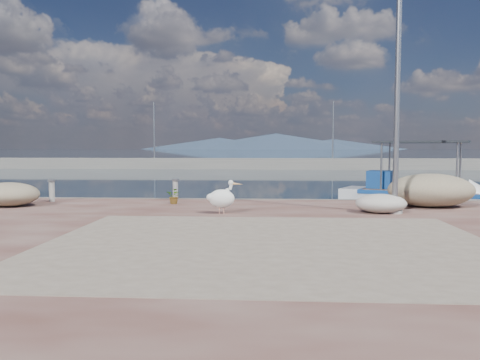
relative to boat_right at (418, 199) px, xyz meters
name	(u,v)px	position (x,y,z in m)	size (l,w,h in m)	color
ground	(231,239)	(-7.27, -7.70, -0.25)	(1400.00, 1400.00, 0.00)	#162635
quay	(196,305)	(-7.27, -13.70, 0.00)	(44.00, 22.00, 0.50)	#4E2821
quay_patch	(269,243)	(-6.27, -10.70, 0.26)	(9.00, 7.00, 0.01)	gray
breakwater	(260,164)	(-7.27, 32.30, 0.36)	(120.00, 2.20, 7.50)	gray
mountains	(272,142)	(-2.87, 642.30, 9.26)	(370.00, 280.00, 22.00)	#28384C
boat_right	(418,199)	(0.00, 0.00, 0.00)	(6.83, 4.77, 3.15)	white
pelican	(222,198)	(-7.62, -6.55, 0.72)	(1.01, 0.52, 0.98)	tan
lamp_post	(397,100)	(-2.60, -6.13, 3.55)	(0.44, 0.96, 7.00)	gray
bollard_near	(175,189)	(-9.69, -3.10, 0.67)	(0.25, 0.25, 0.77)	gray
bollard_far	(52,190)	(-13.97, -3.89, 0.68)	(0.26, 0.26, 0.79)	gray
potted_plant	(174,196)	(-9.49, -4.28, 0.52)	(0.49, 0.42, 0.54)	#33722D
net_pile_c	(431,190)	(-1.03, -4.54, 0.79)	(2.75, 1.96, 1.08)	tan
net_pile_b	(8,194)	(-14.78, -5.26, 0.65)	(2.02, 1.57, 0.78)	tan
net_pile_d	(381,203)	(-2.97, -6.06, 0.53)	(1.49, 1.12, 0.56)	beige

